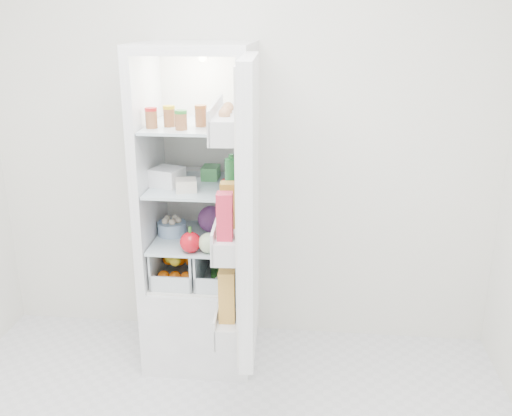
# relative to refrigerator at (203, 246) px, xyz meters

# --- Properties ---
(room_walls) EXTENTS (3.02, 3.02, 2.61)m
(room_walls) POSITION_rel_refrigerator_xyz_m (0.20, -1.25, 0.93)
(room_walls) COLOR white
(room_walls) RESTS_ON ground
(refrigerator) EXTENTS (0.60, 0.60, 1.80)m
(refrigerator) POSITION_rel_refrigerator_xyz_m (0.00, 0.00, 0.00)
(refrigerator) COLOR silver
(refrigerator) RESTS_ON ground
(shelf_low) EXTENTS (0.49, 0.53, 0.01)m
(shelf_low) POSITION_rel_refrigerator_xyz_m (-0.00, -0.06, 0.07)
(shelf_low) COLOR silver
(shelf_low) RESTS_ON refrigerator
(shelf_mid) EXTENTS (0.49, 0.53, 0.02)m
(shelf_mid) POSITION_rel_refrigerator_xyz_m (-0.00, -0.06, 0.38)
(shelf_mid) COLOR silver
(shelf_mid) RESTS_ON refrigerator
(shelf_top) EXTENTS (0.49, 0.53, 0.02)m
(shelf_top) POSITION_rel_refrigerator_xyz_m (-0.00, -0.06, 0.71)
(shelf_top) COLOR silver
(shelf_top) RESTS_ON refrigerator
(crisper_left) EXTENTS (0.23, 0.46, 0.22)m
(crisper_left) POSITION_rel_refrigerator_xyz_m (-0.12, -0.06, -0.06)
(crisper_left) COLOR silver
(crisper_left) RESTS_ON refrigerator
(crisper_right) EXTENTS (0.23, 0.46, 0.22)m
(crisper_right) POSITION_rel_refrigerator_xyz_m (0.12, -0.06, -0.06)
(crisper_right) COLOR silver
(crisper_right) RESTS_ON refrigerator
(condiment_jars) EXTENTS (0.46, 0.16, 0.08)m
(condiment_jars) POSITION_rel_refrigerator_xyz_m (-0.00, -0.17, 0.76)
(condiment_jars) COLOR #B21919
(condiment_jars) RESTS_ON shelf_top
(squeeze_bottle) EXTENTS (0.07, 0.07, 0.18)m
(squeeze_bottle) POSITION_rel_refrigerator_xyz_m (0.21, 0.05, 0.81)
(squeeze_bottle) COLOR white
(squeeze_bottle) RESTS_ON shelf_top
(tub_white) EXTENTS (0.19, 0.19, 0.10)m
(tub_white) POSITION_rel_refrigerator_xyz_m (-0.16, -0.10, 0.44)
(tub_white) COLOR white
(tub_white) RESTS_ON shelf_mid
(tub_cream) EXTENTS (0.13, 0.13, 0.06)m
(tub_cream) POSITION_rel_refrigerator_xyz_m (-0.04, -0.19, 0.42)
(tub_cream) COLOR silver
(tub_cream) RESTS_ON shelf_mid
(tin_red) EXTENTS (0.10, 0.10, 0.05)m
(tin_red) POSITION_rel_refrigerator_xyz_m (0.19, -0.14, 0.42)
(tin_red) COLOR red
(tin_red) RESTS_ON shelf_mid
(foil_tray) EXTENTS (0.15, 0.12, 0.04)m
(foil_tray) POSITION_rel_refrigerator_xyz_m (-0.07, 0.12, 0.41)
(foil_tray) COLOR silver
(foil_tray) RESTS_ON shelf_mid
(tub_green) EXTENTS (0.09, 0.13, 0.07)m
(tub_green) POSITION_rel_refrigerator_xyz_m (0.05, 0.05, 0.43)
(tub_green) COLOR #469A52
(tub_green) RESTS_ON shelf_mid
(red_cabbage) EXTENTS (0.15, 0.15, 0.15)m
(red_cabbage) POSITION_rel_refrigerator_xyz_m (0.05, 0.03, 0.16)
(red_cabbage) COLOR #521F5D
(red_cabbage) RESTS_ON shelf_low
(bell_pepper) EXTENTS (0.11, 0.11, 0.11)m
(bell_pepper) POSITION_rel_refrigerator_xyz_m (-0.01, -0.28, 0.14)
(bell_pepper) COLOR red
(bell_pepper) RESTS_ON shelf_low
(mushroom_bowl) EXTENTS (0.21, 0.21, 0.07)m
(mushroom_bowl) POSITION_rel_refrigerator_xyz_m (-0.17, -0.04, 0.12)
(mushroom_bowl) COLOR #8FAFD6
(mushroom_bowl) RESTS_ON shelf_low
(salad_bag) EXTENTS (0.11, 0.11, 0.11)m
(salad_bag) POSITION_rel_refrigerator_xyz_m (0.09, -0.27, 0.14)
(salad_bag) COLOR #B7D29D
(salad_bag) RESTS_ON shelf_low
(citrus_pile) EXTENTS (0.20, 0.31, 0.16)m
(citrus_pile) POSITION_rel_refrigerator_xyz_m (-0.13, -0.10, -0.08)
(citrus_pile) COLOR orange
(citrus_pile) RESTS_ON refrigerator
(veg_pile) EXTENTS (0.16, 0.30, 0.10)m
(veg_pile) POSITION_rel_refrigerator_xyz_m (0.13, -0.06, -0.10)
(veg_pile) COLOR #184717
(veg_pile) RESTS_ON refrigerator
(fridge_door) EXTENTS (0.20, 0.60, 1.30)m
(fridge_door) POSITION_rel_refrigerator_xyz_m (0.32, -0.64, 0.43)
(fridge_door) COLOR silver
(fridge_door) RESTS_ON refrigerator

